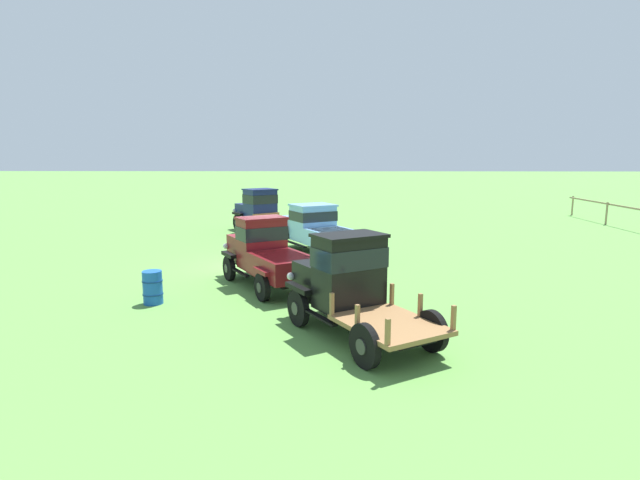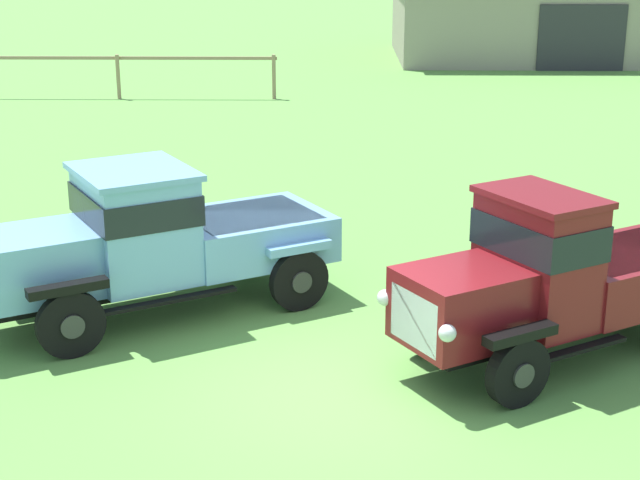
# 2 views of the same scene
# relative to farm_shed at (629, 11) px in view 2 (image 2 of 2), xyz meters

# --- Properties ---
(ground_plane) EXTENTS (240.00, 240.00, 0.00)m
(ground_plane) POSITION_rel_farm_shed_xyz_m (-11.73, -29.87, -1.83)
(ground_plane) COLOR #5B9342
(farm_shed) EXTENTS (19.17, 8.41, 3.61)m
(farm_shed) POSITION_rel_farm_shed_xyz_m (0.00, 0.00, 0.00)
(farm_shed) COLOR gray
(farm_shed) RESTS_ON ground
(paddock_fence) EXTENTS (15.46, 0.41, 1.37)m
(paddock_fence) POSITION_rel_farm_shed_xyz_m (-21.34, -9.95, -0.80)
(paddock_fence) COLOR #997F60
(paddock_fence) RESTS_ON ground
(vintage_truck_second_in_line) EXTENTS (5.23, 3.97, 2.11)m
(vintage_truck_second_in_line) POSITION_rel_farm_shed_xyz_m (-14.39, -27.52, -0.72)
(vintage_truck_second_in_line) COLOR black
(vintage_truck_second_in_line) RESTS_ON ground
(vintage_truck_midrow_center) EXTENTS (4.63, 3.56, 2.19)m
(vintage_truck_midrow_center) POSITION_rel_farm_shed_xyz_m (-9.11, -28.92, -0.77)
(vintage_truck_midrow_center) COLOR black
(vintage_truck_midrow_center) RESTS_ON ground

